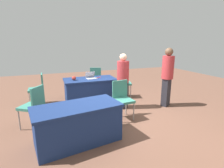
{
  "coord_description": "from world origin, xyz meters",
  "views": [
    {
      "loc": [
        1.61,
        3.93,
        1.93
      ],
      "look_at": [
        0.14,
        0.01,
        0.9
      ],
      "focal_mm": 28.0,
      "sensor_mm": 36.0,
      "label": 1
    }
  ],
  "objects_px": {
    "chair_near_front": "(34,104)",
    "table_mid_left": "(78,124)",
    "person_attendee_standing": "(167,74)",
    "person_presenter": "(123,79)",
    "table_foreground": "(90,90)",
    "chair_by_pillar": "(38,87)",
    "scissors_red": "(99,77)",
    "chair_aisle": "(122,97)",
    "chair_tucked_right": "(123,81)",
    "yarn_ball": "(74,78)",
    "laptop_silver": "(91,77)",
    "chair_tucked_left": "(96,77)"
  },
  "relations": [
    {
      "from": "chair_tucked_right",
      "to": "chair_near_front",
      "type": "bearing_deg",
      "value": -47.74
    },
    {
      "from": "person_attendee_standing",
      "to": "person_presenter",
      "type": "bearing_deg",
      "value": -42.85
    },
    {
      "from": "table_mid_left",
      "to": "person_attendee_standing",
      "type": "xyz_separation_m",
      "value": [
        -2.85,
        -1.06,
        0.6
      ]
    },
    {
      "from": "table_mid_left",
      "to": "person_attendee_standing",
      "type": "bearing_deg",
      "value": -159.69
    },
    {
      "from": "table_foreground",
      "to": "chair_by_pillar",
      "type": "relative_size",
      "value": 1.71
    },
    {
      "from": "chair_tucked_left",
      "to": "person_presenter",
      "type": "xyz_separation_m",
      "value": [
        -0.23,
        2.05,
        0.34
      ]
    },
    {
      "from": "table_foreground",
      "to": "chair_tucked_right",
      "type": "height_order",
      "value": "chair_tucked_right"
    },
    {
      "from": "chair_tucked_right",
      "to": "yarn_ball",
      "type": "distance_m",
      "value": 1.69
    },
    {
      "from": "chair_by_pillar",
      "to": "yarn_ball",
      "type": "height_order",
      "value": "chair_by_pillar"
    },
    {
      "from": "table_mid_left",
      "to": "chair_near_front",
      "type": "height_order",
      "value": "chair_near_front"
    },
    {
      "from": "scissors_red",
      "to": "laptop_silver",
      "type": "bearing_deg",
      "value": -22.02
    },
    {
      "from": "chair_near_front",
      "to": "person_attendee_standing",
      "type": "height_order",
      "value": "person_attendee_standing"
    },
    {
      "from": "person_presenter",
      "to": "chair_near_front",
      "type": "bearing_deg",
      "value": -94.07
    },
    {
      "from": "chair_aisle",
      "to": "laptop_silver",
      "type": "xyz_separation_m",
      "value": [
        0.41,
        -1.57,
        0.24
      ]
    },
    {
      "from": "table_mid_left",
      "to": "chair_tucked_right",
      "type": "relative_size",
      "value": 1.77
    },
    {
      "from": "chair_tucked_left",
      "to": "chair_tucked_right",
      "type": "bearing_deg",
      "value": -38.18
    },
    {
      "from": "table_mid_left",
      "to": "laptop_silver",
      "type": "height_order",
      "value": "laptop_silver"
    },
    {
      "from": "chair_tucked_left",
      "to": "yarn_ball",
      "type": "relative_size",
      "value": 7.15
    },
    {
      "from": "chair_aisle",
      "to": "person_presenter",
      "type": "distance_m",
      "value": 0.78
    },
    {
      "from": "person_attendee_standing",
      "to": "laptop_silver",
      "type": "bearing_deg",
      "value": -61.35
    },
    {
      "from": "chair_by_pillar",
      "to": "scissors_red",
      "type": "height_order",
      "value": "chair_by_pillar"
    },
    {
      "from": "yarn_ball",
      "to": "person_presenter",
      "type": "bearing_deg",
      "value": 145.76
    },
    {
      "from": "chair_tucked_right",
      "to": "scissors_red",
      "type": "height_order",
      "value": "chair_tucked_right"
    },
    {
      "from": "chair_near_front",
      "to": "table_mid_left",
      "type": "bearing_deg",
      "value": -104.19
    },
    {
      "from": "table_foreground",
      "to": "person_attendee_standing",
      "type": "height_order",
      "value": "person_attendee_standing"
    },
    {
      "from": "person_attendee_standing",
      "to": "chair_near_front",
      "type": "bearing_deg",
      "value": -27.42
    },
    {
      "from": "chair_tucked_right",
      "to": "chair_by_pillar",
      "type": "bearing_deg",
      "value": -79.16
    },
    {
      "from": "chair_by_pillar",
      "to": "chair_tucked_left",
      "type": "bearing_deg",
      "value": -66.76
    },
    {
      "from": "chair_tucked_right",
      "to": "chair_aisle",
      "type": "distance_m",
      "value": 1.71
    },
    {
      "from": "chair_tucked_left",
      "to": "person_attendee_standing",
      "type": "height_order",
      "value": "person_attendee_standing"
    },
    {
      "from": "person_attendee_standing",
      "to": "scissors_red",
      "type": "xyz_separation_m",
      "value": [
        1.73,
        -1.3,
        -0.22
      ]
    },
    {
      "from": "person_presenter",
      "to": "scissors_red",
      "type": "relative_size",
      "value": 8.86
    },
    {
      "from": "chair_tucked_right",
      "to": "scissors_red",
      "type": "distance_m",
      "value": 0.86
    },
    {
      "from": "chair_aisle",
      "to": "table_mid_left",
      "type": "bearing_deg",
      "value": 25.32
    },
    {
      "from": "yarn_ball",
      "to": "chair_tucked_left",
      "type": "bearing_deg",
      "value": -130.9
    },
    {
      "from": "chair_tucked_right",
      "to": "chair_by_pillar",
      "type": "height_order",
      "value": "chair_tucked_right"
    },
    {
      "from": "person_presenter",
      "to": "yarn_ball",
      "type": "relative_size",
      "value": 12.07
    },
    {
      "from": "chair_near_front",
      "to": "yarn_ball",
      "type": "bearing_deg",
      "value": -5.6
    },
    {
      "from": "table_foreground",
      "to": "chair_tucked_left",
      "type": "xyz_separation_m",
      "value": [
        -0.52,
        -1.14,
        0.16
      ]
    },
    {
      "from": "person_presenter",
      "to": "scissors_red",
      "type": "distance_m",
      "value": 1.09
    },
    {
      "from": "chair_tucked_right",
      "to": "table_mid_left",
      "type": "bearing_deg",
      "value": -24.58
    },
    {
      "from": "chair_near_front",
      "to": "yarn_ball",
      "type": "distance_m",
      "value": 1.72
    },
    {
      "from": "chair_by_pillar",
      "to": "scissors_red",
      "type": "bearing_deg",
      "value": -95.11
    },
    {
      "from": "chair_aisle",
      "to": "chair_tucked_left",
      "type": "bearing_deg",
      "value": -96.22
    },
    {
      "from": "chair_tucked_left",
      "to": "chair_by_pillar",
      "type": "bearing_deg",
      "value": -134.67
    },
    {
      "from": "scissors_red",
      "to": "table_foreground",
      "type": "bearing_deg",
      "value": -19.92
    },
    {
      "from": "table_foreground",
      "to": "laptop_silver",
      "type": "bearing_deg",
      "value": -154.56
    },
    {
      "from": "chair_tucked_right",
      "to": "chair_by_pillar",
      "type": "distance_m",
      "value": 2.73
    },
    {
      "from": "table_mid_left",
      "to": "person_presenter",
      "type": "distance_m",
      "value": 2.13
    },
    {
      "from": "person_presenter",
      "to": "chair_tucked_left",
      "type": "bearing_deg",
      "value": 171.84
    }
  ]
}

